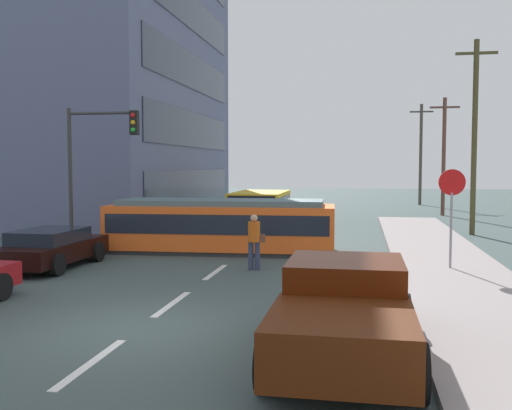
{
  "coord_description": "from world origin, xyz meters",
  "views": [
    {
      "loc": [
        4.17,
        -10.4,
        3.13
      ],
      "look_at": [
        0.68,
        8.92,
        1.79
      ],
      "focal_mm": 40.8,
      "sensor_mm": 36.0,
      "label": 1
    }
  ],
  "objects_px": {
    "parked_sedan_mid": "(51,247)",
    "utility_pole_distant": "(421,152)",
    "stop_sign": "(452,198)",
    "parked_sedan_far": "(146,222)",
    "city_bus": "(260,207)",
    "pedestrian_crossing": "(254,239)",
    "streetcar_tram": "(221,225)",
    "parked_sedan_furthest": "(188,211)",
    "utility_pole_far": "(444,154)",
    "utility_pole_mid": "(474,134)",
    "traffic_light_mast": "(96,152)",
    "pickup_truck_parked": "(344,311)"
  },
  "relations": [
    {
      "from": "stop_sign",
      "to": "traffic_light_mast",
      "type": "xyz_separation_m",
      "value": [
        -11.76,
        1.55,
        1.4
      ]
    },
    {
      "from": "pedestrian_crossing",
      "to": "parked_sedan_furthest",
      "type": "xyz_separation_m",
      "value": [
        -6.3,
        13.99,
        -0.32
      ]
    },
    {
      "from": "streetcar_tram",
      "to": "utility_pole_distant",
      "type": "distance_m",
      "value": 29.18
    },
    {
      "from": "parked_sedan_mid",
      "to": "utility_pole_distant",
      "type": "xyz_separation_m",
      "value": [
        13.94,
        31.47,
        3.54
      ]
    },
    {
      "from": "utility_pole_distant",
      "to": "streetcar_tram",
      "type": "bearing_deg",
      "value": -109.3
    },
    {
      "from": "parked_sedan_mid",
      "to": "stop_sign",
      "type": "bearing_deg",
      "value": 6.45
    },
    {
      "from": "pickup_truck_parked",
      "to": "stop_sign",
      "type": "bearing_deg",
      "value": 71.14
    },
    {
      "from": "utility_pole_far",
      "to": "streetcar_tram",
      "type": "bearing_deg",
      "value": -119.8
    },
    {
      "from": "city_bus",
      "to": "parked_sedan_furthest",
      "type": "distance_m",
      "value": 4.82
    },
    {
      "from": "city_bus",
      "to": "parked_sedan_far",
      "type": "height_order",
      "value": "city_bus"
    },
    {
      "from": "parked_sedan_far",
      "to": "utility_pole_distant",
      "type": "bearing_deg",
      "value": 59.17
    },
    {
      "from": "streetcar_tram",
      "to": "utility_pole_distant",
      "type": "height_order",
      "value": "utility_pole_distant"
    },
    {
      "from": "streetcar_tram",
      "to": "utility_pole_mid",
      "type": "bearing_deg",
      "value": 35.44
    },
    {
      "from": "streetcar_tram",
      "to": "parked_sedan_furthest",
      "type": "bearing_deg",
      "value": 112.82
    },
    {
      "from": "parked_sedan_furthest",
      "to": "utility_pole_distant",
      "type": "distance_m",
      "value": 22.16
    },
    {
      "from": "parked_sedan_mid",
      "to": "utility_pole_distant",
      "type": "distance_m",
      "value": 34.6
    },
    {
      "from": "utility_pole_mid",
      "to": "utility_pole_distant",
      "type": "height_order",
      "value": "utility_pole_mid"
    },
    {
      "from": "traffic_light_mast",
      "to": "city_bus",
      "type": "bearing_deg",
      "value": 67.31
    },
    {
      "from": "pickup_truck_parked",
      "to": "traffic_light_mast",
      "type": "xyz_separation_m",
      "value": [
        -8.92,
        9.87,
        2.79
      ]
    },
    {
      "from": "utility_pole_mid",
      "to": "utility_pole_far",
      "type": "bearing_deg",
      "value": 89.45
    },
    {
      "from": "parked_sedan_mid",
      "to": "parked_sedan_far",
      "type": "xyz_separation_m",
      "value": [
        -0.03,
        8.06,
        0.0
      ]
    },
    {
      "from": "pedestrian_crossing",
      "to": "stop_sign",
      "type": "distance_m",
      "value": 5.89
    },
    {
      "from": "traffic_light_mast",
      "to": "utility_pole_distant",
      "type": "xyz_separation_m",
      "value": [
        13.79,
        28.57,
        0.57
      ]
    },
    {
      "from": "streetcar_tram",
      "to": "parked_sedan_mid",
      "type": "xyz_separation_m",
      "value": [
        -4.35,
        -4.1,
        -0.36
      ]
    },
    {
      "from": "utility_pole_mid",
      "to": "utility_pole_distant",
      "type": "relative_size",
      "value": 1.09
    },
    {
      "from": "streetcar_tram",
      "to": "utility_pole_far",
      "type": "relative_size",
      "value": 1.12
    },
    {
      "from": "pickup_truck_parked",
      "to": "parked_sedan_furthest",
      "type": "bearing_deg",
      "value": 112.95
    },
    {
      "from": "streetcar_tram",
      "to": "utility_pole_far",
      "type": "bearing_deg",
      "value": 60.2
    },
    {
      "from": "pickup_truck_parked",
      "to": "traffic_light_mast",
      "type": "relative_size",
      "value": 0.97
    },
    {
      "from": "parked_sedan_mid",
      "to": "parked_sedan_furthest",
      "type": "height_order",
      "value": "same"
    },
    {
      "from": "city_bus",
      "to": "pedestrian_crossing",
      "type": "xyz_separation_m",
      "value": [
        1.91,
        -12.05,
        -0.08
      ]
    },
    {
      "from": "pedestrian_crossing",
      "to": "utility_pole_far",
      "type": "bearing_deg",
      "value": 68.57
    },
    {
      "from": "parked_sedan_far",
      "to": "utility_pole_far",
      "type": "height_order",
      "value": "utility_pole_far"
    },
    {
      "from": "stop_sign",
      "to": "utility_pole_far",
      "type": "relative_size",
      "value": 0.39
    },
    {
      "from": "stop_sign",
      "to": "utility_pole_distant",
      "type": "relative_size",
      "value": 0.36
    },
    {
      "from": "traffic_light_mast",
      "to": "pickup_truck_parked",
      "type": "bearing_deg",
      "value": -47.89
    },
    {
      "from": "parked_sedan_furthest",
      "to": "utility_pole_mid",
      "type": "xyz_separation_m",
      "value": [
        14.39,
        -3.56,
        3.91
      ]
    },
    {
      "from": "pickup_truck_parked",
      "to": "utility_pole_far",
      "type": "xyz_separation_m",
      "value": [
        5.31,
        28.57,
        3.04
      ]
    },
    {
      "from": "traffic_light_mast",
      "to": "utility_pole_distant",
      "type": "bearing_deg",
      "value": 64.23
    },
    {
      "from": "pedestrian_crossing",
      "to": "utility_pole_distant",
      "type": "relative_size",
      "value": 0.21
    },
    {
      "from": "utility_pole_mid",
      "to": "traffic_light_mast",
      "type": "bearing_deg",
      "value": -149.69
    },
    {
      "from": "stop_sign",
      "to": "traffic_light_mast",
      "type": "height_order",
      "value": "traffic_light_mast"
    },
    {
      "from": "pedestrian_crossing",
      "to": "parked_sedan_furthest",
      "type": "bearing_deg",
      "value": 114.24
    },
    {
      "from": "parked_sedan_furthest",
      "to": "utility_pole_mid",
      "type": "bearing_deg",
      "value": -13.89
    },
    {
      "from": "streetcar_tram",
      "to": "parked_sedan_furthest",
      "type": "distance_m",
      "value": 11.53
    },
    {
      "from": "utility_pole_far",
      "to": "utility_pole_distant",
      "type": "bearing_deg",
      "value": 92.51
    },
    {
      "from": "city_bus",
      "to": "traffic_light_mast",
      "type": "relative_size",
      "value": 1.0
    },
    {
      "from": "city_bus",
      "to": "traffic_light_mast",
      "type": "bearing_deg",
      "value": -112.69
    },
    {
      "from": "pickup_truck_parked",
      "to": "utility_pole_far",
      "type": "bearing_deg",
      "value": 79.48
    },
    {
      "from": "utility_pole_far",
      "to": "utility_pole_mid",
      "type": "bearing_deg",
      "value": -90.55
    }
  ]
}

